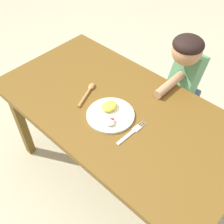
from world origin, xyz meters
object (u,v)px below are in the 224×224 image
object	(u,v)px
fork	(131,133)
person	(182,91)
plate	(110,114)
spoon	(88,91)

from	to	relation	value
fork	person	distance (m)	0.64
plate	person	size ratio (longest dim) A/B	0.26
plate	spoon	size ratio (longest dim) A/B	1.28
plate	fork	world-z (taller)	plate
person	fork	bearing A→B (deg)	95.67
fork	person	bearing A→B (deg)	7.96
fork	person	size ratio (longest dim) A/B	0.21
fork	person	xyz separation A→B (m)	(-0.06, 0.61, -0.15)
fork	spoon	bearing A→B (deg)	82.70
spoon	fork	bearing A→B (deg)	-122.18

